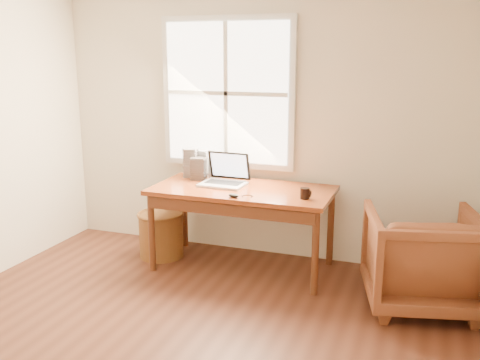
# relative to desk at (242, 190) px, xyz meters

# --- Properties ---
(room_shell) EXTENTS (4.04, 4.54, 2.64)m
(room_shell) POSITION_rel_desk_xyz_m (-0.02, -1.64, 0.59)
(room_shell) COLOR #542B1D
(room_shell) RESTS_ON ground
(desk) EXTENTS (1.60, 0.80, 0.04)m
(desk) POSITION_rel_desk_xyz_m (0.00, 0.00, 0.00)
(desk) COLOR brown
(desk) RESTS_ON room_shell
(armchair) EXTENTS (0.99, 1.01, 0.77)m
(armchair) POSITION_rel_desk_xyz_m (1.55, -0.25, -0.35)
(armchair) COLOR brown
(armchair) RESTS_ON room_shell
(wicker_stool) EXTENTS (0.53, 0.53, 0.42)m
(wicker_stool) POSITION_rel_desk_xyz_m (-0.83, 0.00, -0.52)
(wicker_stool) COLOR brown
(wicker_stool) RESTS_ON room_shell
(laptop) EXTENTS (0.41, 0.43, 0.29)m
(laptop) POSITION_rel_desk_xyz_m (-0.20, 0.02, 0.17)
(laptop) COLOR silver
(laptop) RESTS_ON desk
(mouse) EXTENTS (0.11, 0.08, 0.03)m
(mouse) POSITION_rel_desk_xyz_m (0.03, -0.32, 0.04)
(mouse) COLOR black
(mouse) RESTS_ON desk
(coffee_mug) EXTENTS (0.09, 0.09, 0.09)m
(coffee_mug) POSITION_rel_desk_xyz_m (0.60, -0.16, 0.07)
(coffee_mug) COLOR black
(coffee_mug) RESTS_ON desk
(cd_stack_a) EXTENTS (0.15, 0.14, 0.26)m
(cd_stack_a) POSITION_rel_desk_xyz_m (-0.51, 0.31, 0.15)
(cd_stack_a) COLOR #ACAEB7
(cd_stack_a) RESTS_ON desk
(cd_stack_b) EXTENTS (0.15, 0.14, 0.21)m
(cd_stack_b) POSITION_rel_desk_xyz_m (-0.50, 0.17, 0.13)
(cd_stack_b) COLOR #222327
(cd_stack_b) RESTS_ON desk
(cd_stack_c) EXTENTS (0.14, 0.13, 0.28)m
(cd_stack_c) POSITION_rel_desk_xyz_m (-0.61, 0.24, 0.16)
(cd_stack_c) COLOR #A2A1AF
(cd_stack_c) RESTS_ON desk
(cd_stack_d) EXTENTS (0.17, 0.15, 0.19)m
(cd_stack_d) POSITION_rel_desk_xyz_m (-0.40, 0.36, 0.11)
(cd_stack_d) COLOR #A9AEB4
(cd_stack_d) RESTS_ON desk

